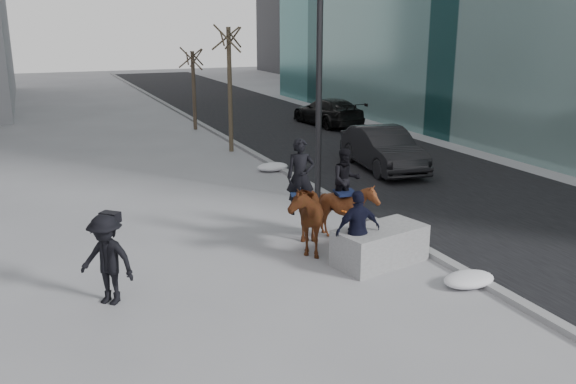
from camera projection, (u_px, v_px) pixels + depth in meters
name	position (u px, v px, depth m)	size (l,w,h in m)	color
ground	(310.00, 274.00, 12.96)	(120.00, 120.00, 0.00)	gray
road	(363.00, 155.00, 24.46)	(8.00, 90.00, 0.01)	black
curb	(270.00, 163.00, 22.94)	(0.25, 90.00, 0.12)	gray
planter	(380.00, 245.00, 13.44)	(2.06, 1.03, 0.82)	gray
car_near	(383.00, 149.00, 21.95)	(1.62, 4.66, 1.53)	black
car_far	(328.00, 112.00, 31.51)	(1.97, 4.84, 1.41)	black
tree_near	(230.00, 84.00, 24.54)	(1.20, 1.20, 5.55)	#393022
tree_far	(194.00, 87.00, 29.91)	(1.20, 1.20, 4.25)	#33271E
mounted_left	(303.00, 209.00, 14.15)	(1.47, 2.20, 2.62)	#4B2D0F
mounted_right	(347.00, 204.00, 14.81)	(1.41, 1.52, 2.25)	#4A1E0E
feeder	(358.00, 230.00, 13.00)	(1.04, 0.87, 1.75)	black
camera_crew	(107.00, 259.00, 11.39)	(1.28, 1.25, 1.75)	black
lamppost	(322.00, 29.00, 16.97)	(0.25, 1.58, 9.09)	black
snow_piles	(339.00, 205.00, 17.32)	(1.16, 11.54, 0.29)	silver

